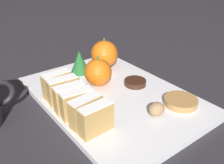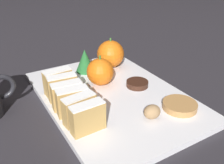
% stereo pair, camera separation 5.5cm
% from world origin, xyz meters
% --- Properties ---
extents(ground_plane, '(6.00, 6.00, 0.00)m').
position_xyz_m(ground_plane, '(0.00, 0.00, 0.00)').
color(ground_plane, '#28262B').
extents(serving_platter, '(0.29, 0.41, 0.01)m').
position_xyz_m(serving_platter, '(0.00, 0.00, 0.01)').
color(serving_platter, white).
rests_on(serving_platter, ground_plane).
extents(stollen_slice_front, '(0.06, 0.03, 0.06)m').
position_xyz_m(stollen_slice_front, '(-0.10, -0.09, 0.04)').
color(stollen_slice_front, tan).
rests_on(stollen_slice_front, serving_platter).
extents(stollen_slice_second, '(0.06, 0.03, 0.06)m').
position_xyz_m(stollen_slice_second, '(-0.11, -0.06, 0.04)').
color(stollen_slice_second, tan).
rests_on(stollen_slice_second, serving_platter).
extents(stollen_slice_third, '(0.06, 0.03, 0.06)m').
position_xyz_m(stollen_slice_third, '(-0.11, -0.03, 0.04)').
color(stollen_slice_third, tan).
rests_on(stollen_slice_third, serving_platter).
extents(stollen_slice_fourth, '(0.06, 0.03, 0.06)m').
position_xyz_m(stollen_slice_fourth, '(-0.11, 0.00, 0.04)').
color(stollen_slice_fourth, tan).
rests_on(stollen_slice_fourth, serving_platter).
extents(stollen_slice_fifth, '(0.06, 0.03, 0.06)m').
position_xyz_m(stollen_slice_fifth, '(-0.10, 0.04, 0.04)').
color(stollen_slice_fifth, tan).
rests_on(stollen_slice_fifth, serving_platter).
extents(stollen_slice_sixth, '(0.06, 0.03, 0.06)m').
position_xyz_m(stollen_slice_sixth, '(-0.10, 0.07, 0.04)').
color(stollen_slice_sixth, tan).
rests_on(stollen_slice_sixth, serving_platter).
extents(orange_near, '(0.07, 0.07, 0.08)m').
position_xyz_m(orange_near, '(0.07, 0.13, 0.05)').
color(orange_near, orange).
rests_on(orange_near, serving_platter).
extents(orange_far, '(0.07, 0.07, 0.07)m').
position_xyz_m(orange_far, '(0.00, 0.05, 0.04)').
color(orange_far, orange).
rests_on(orange_far, serving_platter).
extents(walnut, '(0.03, 0.03, 0.03)m').
position_xyz_m(walnut, '(0.02, -0.12, 0.03)').
color(walnut, '#9E7A51').
rests_on(walnut, serving_platter).
extents(chocolate_cookie, '(0.05, 0.05, 0.01)m').
position_xyz_m(chocolate_cookie, '(0.07, 0.00, 0.02)').
color(chocolate_cookie, '#381E14').
rests_on(chocolate_cookie, serving_platter).
extents(gingerbread_cookie, '(0.07, 0.07, 0.01)m').
position_xyz_m(gingerbread_cookie, '(0.09, -0.12, 0.02)').
color(gingerbread_cookie, '#B27F47').
rests_on(gingerbread_cookie, serving_platter).
extents(evergreen_sprig, '(0.05, 0.05, 0.06)m').
position_xyz_m(evergreen_sprig, '(0.00, 0.14, 0.04)').
color(evergreen_sprig, '#23662D').
rests_on(evergreen_sprig, serving_platter).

